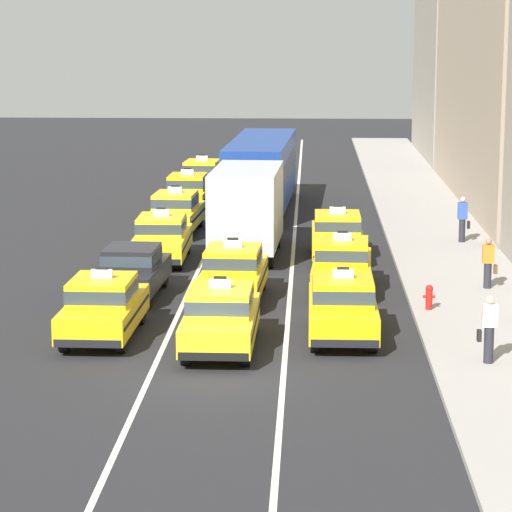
% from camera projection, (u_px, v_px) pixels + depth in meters
% --- Properties ---
extents(ground_plane, '(160.00, 160.00, 0.00)m').
position_uv_depth(ground_plane, '(218.00, 373.00, 29.52)').
color(ground_plane, '#232326').
extents(lane_stripe_left_center, '(0.14, 80.00, 0.01)m').
position_uv_depth(lane_stripe_left_center, '(215.00, 233.00, 49.21)').
color(lane_stripe_left_center, silver).
rests_on(lane_stripe_left_center, ground).
extents(lane_stripe_center_right, '(0.14, 80.00, 0.01)m').
position_uv_depth(lane_stripe_center_right, '(295.00, 233.00, 49.07)').
color(lane_stripe_center_right, silver).
rests_on(lane_stripe_center_right, ground).
extents(sidewalk_curb, '(4.00, 90.00, 0.15)m').
position_uv_depth(sidewalk_curb, '(448.00, 256.00, 43.90)').
color(sidewalk_curb, '#9E9993').
rests_on(sidewalk_curb, ground).
extents(taxi_left_nearest, '(1.90, 4.59, 1.96)m').
position_uv_depth(taxi_left_nearest, '(103.00, 306.00, 32.64)').
color(taxi_left_nearest, black).
rests_on(taxi_left_nearest, ground).
extents(sedan_left_second, '(1.94, 4.37, 1.58)m').
position_uv_depth(sedan_left_second, '(132.00, 270.00, 37.59)').
color(sedan_left_second, black).
rests_on(sedan_left_second, ground).
extents(taxi_left_third, '(1.88, 4.58, 1.96)m').
position_uv_depth(taxi_left_third, '(162.00, 237.00, 43.06)').
color(taxi_left_third, black).
rests_on(taxi_left_third, ground).
extents(taxi_left_fourth, '(2.02, 4.64, 1.96)m').
position_uv_depth(taxi_left_fourth, '(176.00, 212.00, 48.94)').
color(taxi_left_fourth, black).
rests_on(taxi_left_fourth, ground).
extents(taxi_left_fifth, '(1.90, 4.59, 1.96)m').
position_uv_depth(taxi_left_fifth, '(188.00, 192.00, 54.73)').
color(taxi_left_fifth, black).
rests_on(taxi_left_fifth, ground).
extents(taxi_left_sixth, '(2.08, 4.66, 1.96)m').
position_uv_depth(taxi_left_sixth, '(202.00, 176.00, 60.31)').
color(taxi_left_sixth, black).
rests_on(taxi_left_sixth, ground).
extents(taxi_center_nearest, '(1.86, 4.58, 1.96)m').
position_uv_depth(taxi_center_nearest, '(221.00, 317.00, 31.45)').
color(taxi_center_nearest, black).
rests_on(taxi_center_nearest, ground).
extents(taxi_center_second, '(1.97, 4.62, 1.96)m').
position_uv_depth(taxi_center_second, '(233.00, 272.00, 37.03)').
color(taxi_center_second, black).
rests_on(taxi_center_second, ground).
extents(box_truck_center_third, '(2.50, 7.04, 3.27)m').
position_uv_depth(box_truck_center_third, '(248.00, 207.00, 44.18)').
color(box_truck_center_third, black).
rests_on(box_truck_center_third, ground).
extents(bus_center_fourth, '(2.96, 11.29, 3.22)m').
position_uv_depth(bus_center_fourth, '(261.00, 170.00, 54.89)').
color(bus_center_fourth, black).
rests_on(bus_center_fourth, ground).
extents(taxi_right_nearest, '(1.83, 4.57, 1.96)m').
position_uv_depth(taxi_right_nearest, '(343.00, 306.00, 32.65)').
color(taxi_right_nearest, black).
rests_on(taxi_right_nearest, ground).
extents(taxi_right_second, '(2.02, 4.64, 1.96)m').
position_uv_depth(taxi_right_second, '(342.00, 264.00, 38.27)').
color(taxi_right_second, black).
rests_on(taxi_right_second, ground).
extents(taxi_right_third, '(1.84, 4.57, 1.96)m').
position_uv_depth(taxi_right_third, '(337.00, 235.00, 43.63)').
color(taxi_right_third, black).
rests_on(taxi_right_third, ground).
extents(pedestrian_mid_block, '(0.47, 0.24, 1.73)m').
position_uv_depth(pedestrian_mid_block, '(463.00, 219.00, 46.15)').
color(pedestrian_mid_block, '#23232D').
rests_on(pedestrian_mid_block, sidewalk_curb).
extents(pedestrian_trailing, '(0.47, 0.24, 1.68)m').
position_uv_depth(pedestrian_trailing, '(489.00, 329.00, 29.68)').
color(pedestrian_trailing, '#23232D').
rests_on(pedestrian_trailing, sidewalk_curb).
extents(pedestrian_far_corner, '(0.47, 0.24, 1.59)m').
position_uv_depth(pedestrian_far_corner, '(488.00, 263.00, 38.10)').
color(pedestrian_far_corner, '#23232D').
rests_on(pedestrian_far_corner, sidewalk_curb).
extents(fire_hydrant, '(0.36, 0.22, 0.73)m').
position_uv_depth(fire_hydrant, '(429.00, 296.00, 35.33)').
color(fire_hydrant, red).
rests_on(fire_hydrant, sidewalk_curb).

